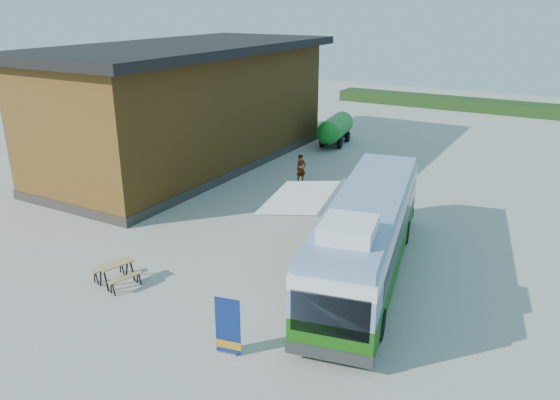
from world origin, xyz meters
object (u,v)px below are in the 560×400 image
Objects in this scene: bus at (366,233)px; person_b at (366,192)px; banner at (228,331)px; picnic_table at (116,269)px; person_a at (301,169)px; slurry_tanker at (335,128)px.

bus is 7.48m from person_b.
banner is (-1.70, -6.56, -1.01)m from bus.
picnic_table is (-7.72, -5.11, -1.15)m from bus.
bus is 7.55× the size of person_b.
picnic_table is 1.06× the size of person_b.
person_b is (-2.67, 6.93, -0.95)m from bus.
bus is at bearing -108.63° from person_a.
person_a is at bearing -86.35° from slurry_tanker.
banner is 1.14× the size of person_b.
bus is 6.85m from banner.
person_a is at bearing -97.82° from person_b.
slurry_tanker is (-7.69, 24.65, 0.44)m from banner.
person_b is at bearing 81.43° from picnic_table.
person_a is (-5.65, 15.39, 0.08)m from banner.
person_a is 9.49m from slurry_tanker.
person_b is 0.29× the size of slurry_tanker.
bus is 6.65× the size of banner.
slurry_tanker reaches higher than banner.
slurry_tanker reaches higher than person_b.
banner is at bearing -116.09° from bus.
picnic_table is at bearing -8.48° from person_b.
bus is 20.39m from slurry_tanker.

